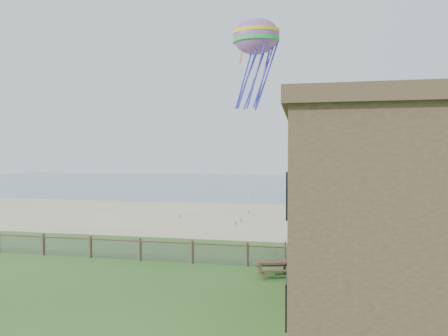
# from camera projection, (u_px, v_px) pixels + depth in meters

# --- Properties ---
(ground) EXTENTS (160.00, 160.00, 0.00)m
(ground) POSITION_uv_depth(u_px,v_px,m) (151.00, 304.00, 15.73)
(ground) COLOR #2A501B
(ground) RESTS_ON ground
(sand_beach) EXTENTS (72.00, 20.00, 0.02)m
(sand_beach) POSITION_uv_depth(u_px,v_px,m) (238.00, 217.00, 37.31)
(sand_beach) COLOR tan
(sand_beach) RESTS_ON ground
(ocean) EXTENTS (160.00, 68.00, 0.02)m
(ocean) POSITION_uv_depth(u_px,v_px,m) (272.00, 183.00, 80.48)
(ocean) COLOR slate
(ocean) RESTS_ON ground
(chainlink_fence) EXTENTS (36.20, 0.20, 1.25)m
(chainlink_fence) POSITION_uv_depth(u_px,v_px,m) (192.00, 253.00, 21.60)
(chainlink_fence) COLOR #483928
(chainlink_fence) RESTS_ON ground
(picnic_table) EXTENTS (1.88, 1.61, 0.68)m
(picnic_table) POSITION_uv_depth(u_px,v_px,m) (274.00, 270.00, 19.24)
(picnic_table) COLOR brown
(picnic_table) RESTS_ON ground
(octopus_kite) EXTENTS (3.79, 2.90, 7.20)m
(octopus_kite) POSITION_uv_depth(u_px,v_px,m) (256.00, 62.00, 29.61)
(octopus_kite) COLOR #FE2859
(kite_red) EXTENTS (2.11, 1.95, 2.67)m
(kite_red) POSITION_uv_depth(u_px,v_px,m) (241.00, 43.00, 30.40)
(kite_red) COLOR #D65025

